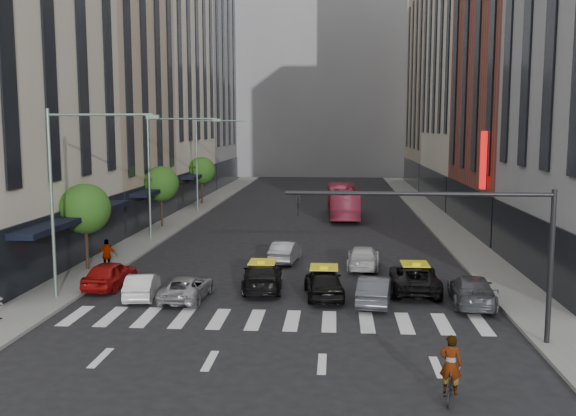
% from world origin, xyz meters
% --- Properties ---
extents(ground, '(160.00, 160.00, 0.00)m').
position_xyz_m(ground, '(0.00, 0.00, 0.00)').
color(ground, black).
rests_on(ground, ground).
extents(sidewalk_left, '(3.00, 96.00, 0.15)m').
position_xyz_m(sidewalk_left, '(-11.50, 30.00, 0.07)').
color(sidewalk_left, slate).
rests_on(sidewalk_left, ground).
extents(sidewalk_right, '(3.00, 96.00, 0.15)m').
position_xyz_m(sidewalk_right, '(11.50, 30.00, 0.07)').
color(sidewalk_right, slate).
rests_on(sidewalk_right, ground).
extents(building_left_b, '(8.00, 16.00, 24.00)m').
position_xyz_m(building_left_b, '(-17.00, 28.00, 12.00)').
color(building_left_b, tan).
rests_on(building_left_b, ground).
extents(building_left_c, '(8.00, 20.00, 36.00)m').
position_xyz_m(building_left_c, '(-17.00, 46.00, 18.00)').
color(building_left_c, beige).
rests_on(building_left_c, ground).
extents(building_left_d, '(8.00, 18.00, 30.00)m').
position_xyz_m(building_left_d, '(-17.00, 65.00, 15.00)').
color(building_left_d, gray).
rests_on(building_left_d, ground).
extents(building_right_b, '(8.00, 18.00, 26.00)m').
position_xyz_m(building_right_b, '(17.00, 27.00, 13.00)').
color(building_right_b, brown).
rests_on(building_right_b, ground).
extents(building_right_c, '(8.00, 20.00, 40.00)m').
position_xyz_m(building_right_c, '(17.00, 46.00, 20.00)').
color(building_right_c, beige).
rests_on(building_right_c, ground).
extents(building_right_d, '(8.00, 18.00, 28.00)m').
position_xyz_m(building_right_d, '(17.00, 65.00, 14.00)').
color(building_right_d, tan).
rests_on(building_right_d, ground).
extents(building_far, '(30.00, 10.00, 36.00)m').
position_xyz_m(building_far, '(0.00, 85.00, 18.00)').
color(building_far, gray).
rests_on(building_far, ground).
extents(tree_near, '(2.88, 2.88, 4.95)m').
position_xyz_m(tree_near, '(-11.80, 10.00, 3.65)').
color(tree_near, black).
rests_on(tree_near, sidewalk_left).
extents(tree_mid, '(2.88, 2.88, 4.95)m').
position_xyz_m(tree_mid, '(-11.80, 26.00, 3.65)').
color(tree_mid, black).
rests_on(tree_mid, sidewalk_left).
extents(tree_far, '(2.88, 2.88, 4.95)m').
position_xyz_m(tree_far, '(-11.80, 42.00, 3.65)').
color(tree_far, black).
rests_on(tree_far, sidewalk_left).
extents(streetlamp_near, '(5.38, 0.25, 9.00)m').
position_xyz_m(streetlamp_near, '(-10.04, 4.00, 5.90)').
color(streetlamp_near, gray).
rests_on(streetlamp_near, sidewalk_left).
extents(streetlamp_mid, '(5.38, 0.25, 9.00)m').
position_xyz_m(streetlamp_mid, '(-10.04, 20.00, 5.90)').
color(streetlamp_mid, gray).
rests_on(streetlamp_mid, sidewalk_left).
extents(streetlamp_far, '(5.38, 0.25, 9.00)m').
position_xyz_m(streetlamp_far, '(-10.04, 36.00, 5.90)').
color(streetlamp_far, gray).
rests_on(streetlamp_far, sidewalk_left).
extents(traffic_signal, '(10.10, 0.20, 6.00)m').
position_xyz_m(traffic_signal, '(7.69, -1.00, 4.47)').
color(traffic_signal, black).
rests_on(traffic_signal, ground).
extents(liberty_sign, '(0.30, 0.70, 4.00)m').
position_xyz_m(liberty_sign, '(12.60, 20.00, 6.00)').
color(liberty_sign, red).
rests_on(liberty_sign, ground).
extents(car_red, '(1.97, 4.26, 1.42)m').
position_xyz_m(car_red, '(-9.20, 6.49, 0.71)').
color(car_red, '#980F0D').
rests_on(car_red, ground).
extents(car_white_front, '(1.78, 3.84, 1.22)m').
position_xyz_m(car_white_front, '(-6.95, 4.66, 0.61)').
color(car_white_front, silver).
rests_on(car_white_front, ground).
extents(car_silver, '(2.15, 4.29, 1.16)m').
position_xyz_m(car_silver, '(-4.70, 4.51, 0.58)').
color(car_silver, '#9A999F').
rests_on(car_silver, ground).
extents(taxi_left, '(2.39, 5.07, 1.43)m').
position_xyz_m(taxi_left, '(-1.26, 6.66, 0.71)').
color(taxi_left, black).
rests_on(taxi_left, ground).
extents(taxi_center, '(2.23, 4.54, 1.49)m').
position_xyz_m(taxi_center, '(1.90, 5.38, 0.74)').
color(taxi_center, black).
rests_on(taxi_center, ground).
extents(car_grey_mid, '(1.98, 4.28, 1.36)m').
position_xyz_m(car_grey_mid, '(4.30, 4.42, 0.68)').
color(car_grey_mid, '#393A3F').
rests_on(car_grey_mid, ground).
extents(taxi_right, '(2.52, 5.17, 1.42)m').
position_xyz_m(taxi_right, '(6.44, 6.82, 0.71)').
color(taxi_right, black).
rests_on(taxi_right, ground).
extents(car_grey_curb, '(2.33, 4.91, 1.38)m').
position_xyz_m(car_grey_curb, '(8.84, 4.62, 0.69)').
color(car_grey_curb, '#43464B').
rests_on(car_grey_curb, ground).
extents(car_row2_left, '(1.92, 4.14, 1.31)m').
position_xyz_m(car_row2_left, '(-0.62, 13.53, 0.66)').
color(car_row2_left, gray).
rests_on(car_row2_left, ground).
extents(car_row2_right, '(2.10, 4.62, 1.31)m').
position_xyz_m(car_row2_right, '(4.08, 12.10, 0.66)').
color(car_row2_right, silver).
rests_on(car_row2_right, ground).
extents(bus, '(2.91, 10.86, 3.00)m').
position_xyz_m(bus, '(3.09, 33.39, 1.50)').
color(bus, '#BA3656').
rests_on(bus, ground).
extents(motorcycle, '(0.90, 1.61, 0.80)m').
position_xyz_m(motorcycle, '(5.94, -6.31, 0.40)').
color(motorcycle, black).
rests_on(motorcycle, ground).
extents(rider, '(0.76, 0.59, 1.84)m').
position_xyz_m(rider, '(5.94, -6.31, 1.72)').
color(rider, gray).
rests_on(rider, motorcycle).
extents(pedestrian_far, '(1.12, 0.54, 1.86)m').
position_xyz_m(pedestrian_far, '(-10.40, 9.41, 1.08)').
color(pedestrian_far, gray).
rests_on(pedestrian_far, sidewalk_left).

